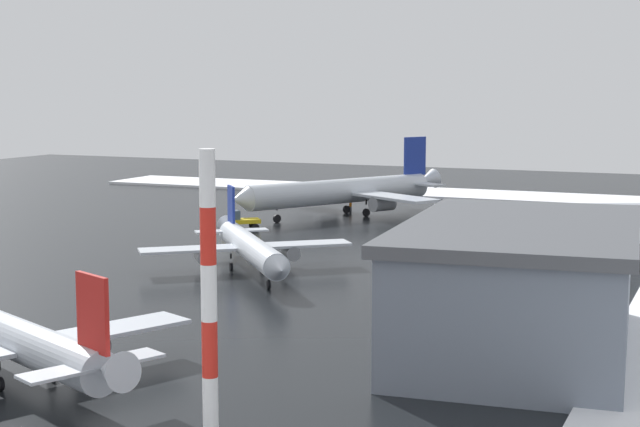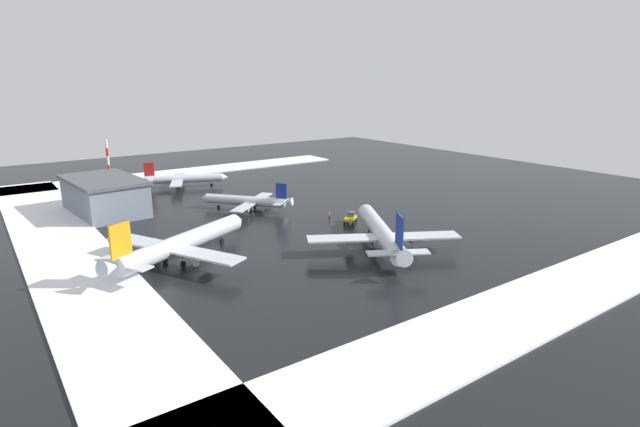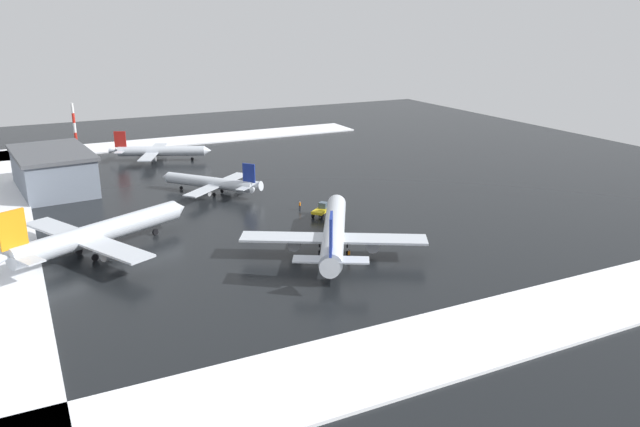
% 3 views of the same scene
% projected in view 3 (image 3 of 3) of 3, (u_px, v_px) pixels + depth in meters
% --- Properties ---
extents(ground_plane, '(240.00, 240.00, 0.00)m').
position_uv_depth(ground_plane, '(253.00, 198.00, 130.36)').
color(ground_plane, black).
extents(snow_bank_left, '(14.00, 116.00, 0.40)m').
position_uv_depth(snow_bank_left, '(175.00, 142.00, 187.44)').
color(snow_bank_left, white).
rests_on(snow_bank_left, ground_plane).
extents(snow_bank_right, '(14.00, 116.00, 0.40)m').
position_uv_depth(snow_bank_right, '(455.00, 340.00, 73.16)').
color(snow_bank_right, white).
rests_on(snow_bank_right, ground_plane).
extents(airplane_parked_starboard, '(32.32, 27.62, 10.55)m').
position_uv_depth(airplane_parked_starboard, '(334.00, 232.00, 99.76)').
color(airplane_parked_starboard, silver).
rests_on(airplane_parked_starboard, ground_plane).
extents(airplane_distant_tail, '(21.34, 25.15, 7.89)m').
position_uv_depth(airplane_distant_tail, '(159.00, 151.00, 162.91)').
color(airplane_distant_tail, silver).
rests_on(airplane_distant_tail, ground_plane).
extents(airplane_foreground_jet, '(20.84, 19.03, 7.48)m').
position_uv_depth(airplane_foreground_jet, '(212.00, 183.00, 132.95)').
color(airplane_foreground_jet, silver).
rests_on(airplane_foreground_jet, ground_plane).
extents(airplane_far_rear, '(28.12, 33.04, 10.53)m').
position_uv_depth(airplane_far_rear, '(97.00, 233.00, 99.10)').
color(airplane_far_rear, silver).
rests_on(airplane_far_rear, ground_plane).
extents(pushback_tug, '(4.59, 4.96, 2.50)m').
position_uv_depth(pushback_tug, '(322.00, 209.00, 118.63)').
color(pushback_tug, gold).
rests_on(pushback_tug, ground_plane).
extents(ground_crew_by_nose_gear, '(0.36, 0.36, 1.71)m').
position_uv_depth(ground_crew_by_nose_gear, '(300.00, 205.00, 122.38)').
color(ground_crew_by_nose_gear, black).
rests_on(ground_crew_by_nose_gear, ground_plane).
extents(ground_crew_near_tug, '(0.36, 0.36, 1.71)m').
position_uv_depth(ground_crew_near_tug, '(349.00, 254.00, 97.47)').
color(ground_crew_near_tug, black).
rests_on(ground_crew_near_tug, ground_plane).
extents(antenna_mast, '(0.70, 0.70, 15.09)m').
position_uv_depth(antenna_mast, '(75.00, 132.00, 161.19)').
color(antenna_mast, red).
rests_on(antenna_mast, ground_plane).
extents(cargo_hangar, '(26.32, 17.32, 8.80)m').
position_uv_depth(cargo_hangar, '(53.00, 170.00, 135.13)').
color(cargo_hangar, slate).
rests_on(cargo_hangar, ground_plane).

